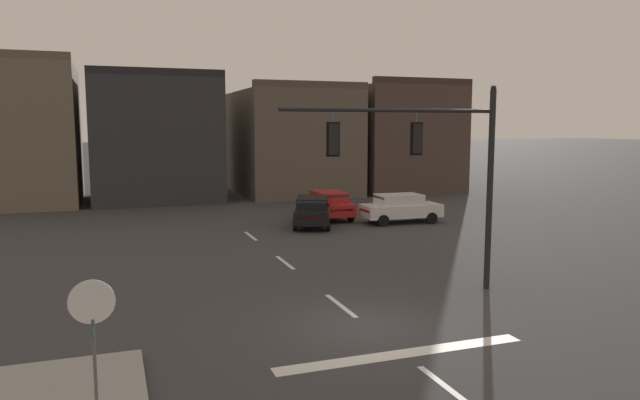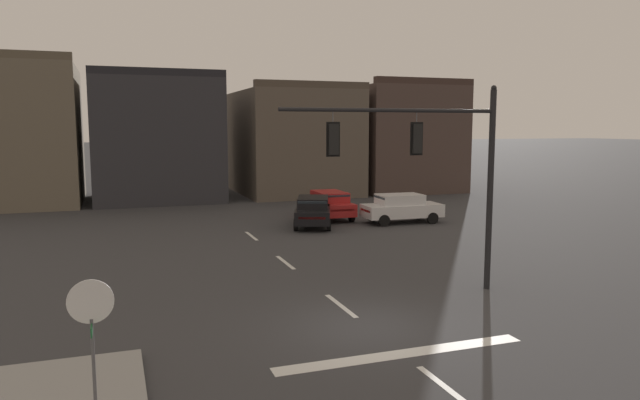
# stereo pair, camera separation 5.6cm
# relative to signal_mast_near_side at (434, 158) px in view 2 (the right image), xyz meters

# --- Properties ---
(ground_plane) EXTENTS (400.00, 400.00, 0.00)m
(ground_plane) POSITION_rel_signal_mast_near_side_xyz_m (-3.19, -2.18, -4.38)
(ground_plane) COLOR #353538
(stop_bar_paint) EXTENTS (6.40, 0.50, 0.01)m
(stop_bar_paint) POSITION_rel_signal_mast_near_side_xyz_m (-3.19, -4.18, -4.37)
(stop_bar_paint) COLOR silver
(stop_bar_paint) RESTS_ON ground
(lane_centreline) EXTENTS (0.16, 26.40, 0.01)m
(lane_centreline) POSITION_rel_signal_mast_near_side_xyz_m (-3.19, -0.18, -4.37)
(lane_centreline) COLOR silver
(lane_centreline) RESTS_ON ground
(signal_mast_near_side) EXTENTS (7.21, 0.43, 6.68)m
(signal_mast_near_side) POSITION_rel_signal_mast_near_side_xyz_m (0.00, 0.00, 0.00)
(signal_mast_near_side) COLOR black
(signal_mast_near_side) RESTS_ON ground
(stop_sign) EXTENTS (0.76, 0.64, 2.83)m
(stop_sign) POSITION_rel_signal_mast_near_side_xyz_m (-9.95, -5.82, -2.23)
(stop_sign) COLOR #56565B
(stop_sign) RESTS_ON ground
(car_lot_nearside) EXTENTS (1.95, 4.47, 1.61)m
(car_lot_nearside) POSITION_rel_signal_mast_near_side_xyz_m (2.35, 15.72, -3.52)
(car_lot_nearside) COLOR #A81E1E
(car_lot_nearside) RESTS_ON ground
(car_lot_middle) EXTENTS (4.52, 2.08, 1.61)m
(car_lot_middle) POSITION_rel_signal_mast_near_side_xyz_m (5.63, 12.94, -3.52)
(car_lot_middle) COLOR silver
(car_lot_middle) RESTS_ON ground
(car_lot_farside) EXTENTS (3.22, 4.75, 1.61)m
(car_lot_farside) POSITION_rel_signal_mast_near_side_xyz_m (0.60, 13.49, -3.52)
(car_lot_farside) COLOR black
(car_lot_farside) RESTS_ON ground
(building_row) EXTENTS (38.78, 13.31, 9.97)m
(building_row) POSITION_rel_signal_mast_near_side_xyz_m (-1.00, 29.79, -0.01)
(building_row) COLOR #665B4C
(building_row) RESTS_ON ground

